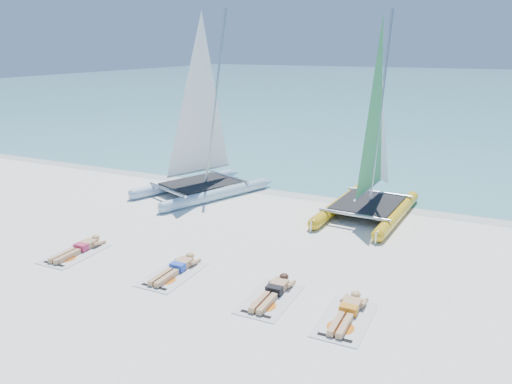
# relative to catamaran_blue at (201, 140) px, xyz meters

# --- Properties ---
(ground) EXTENTS (140.00, 140.00, 0.00)m
(ground) POSITION_rel_catamaran_blue_xyz_m (2.76, -3.90, -2.09)
(ground) COLOR white
(ground) RESTS_ON ground
(sea) EXTENTS (140.00, 115.00, 0.01)m
(sea) POSITION_rel_catamaran_blue_xyz_m (2.76, 59.10, -2.08)
(sea) COLOR #79C8CA
(sea) RESTS_ON ground
(wet_sand_strip) EXTENTS (140.00, 1.40, 0.01)m
(wet_sand_strip) POSITION_rel_catamaran_blue_xyz_m (2.76, 1.60, -2.08)
(wet_sand_strip) COLOR silver
(wet_sand_strip) RESTS_ON ground
(catamaran_blue) EXTENTS (4.23, 5.67, 6.99)m
(catamaran_blue) POSITION_rel_catamaran_blue_xyz_m (0.00, 0.00, 0.00)
(catamaran_blue) COLOR silver
(catamaran_blue) RESTS_ON ground
(catamaran_yellow) EXTENTS (2.72, 5.43, 6.82)m
(catamaran_yellow) POSITION_rel_catamaran_blue_xyz_m (6.34, 0.70, 0.06)
(catamaran_yellow) COLOR yellow
(catamaran_yellow) RESTS_ON ground
(towel_a) EXTENTS (1.00, 1.85, 0.02)m
(towel_a) POSITION_rel_catamaran_blue_xyz_m (-0.10, -6.50, -2.08)
(towel_a) COLOR silver
(towel_a) RESTS_ON ground
(sunbather_a) EXTENTS (0.37, 1.73, 0.26)m
(sunbather_a) POSITION_rel_catamaran_blue_xyz_m (-0.10, -6.31, -1.97)
(sunbather_a) COLOR tan
(sunbather_a) RESTS_ON towel_a
(towel_b) EXTENTS (1.00, 1.85, 0.02)m
(towel_b) POSITION_rel_catamaran_blue_xyz_m (3.03, -6.42, -2.08)
(towel_b) COLOR silver
(towel_b) RESTS_ON ground
(sunbather_b) EXTENTS (0.37, 1.73, 0.26)m
(sunbather_b) POSITION_rel_catamaran_blue_xyz_m (3.03, -6.23, -1.97)
(sunbather_b) COLOR tan
(sunbather_b) RESTS_ON towel_b
(towel_c) EXTENTS (1.00, 1.85, 0.02)m
(towel_c) POSITION_rel_catamaran_blue_xyz_m (5.72, -6.51, -2.08)
(towel_c) COLOR silver
(towel_c) RESTS_ON ground
(sunbather_c) EXTENTS (0.37, 1.73, 0.26)m
(sunbather_c) POSITION_rel_catamaran_blue_xyz_m (5.72, -6.32, -1.97)
(sunbather_c) COLOR tan
(sunbather_c) RESTS_ON towel_c
(towel_d) EXTENTS (1.00, 1.85, 0.02)m
(towel_d) POSITION_rel_catamaran_blue_xyz_m (7.49, -6.65, -2.08)
(towel_d) COLOR silver
(towel_d) RESTS_ON ground
(sunbather_d) EXTENTS (0.37, 1.73, 0.26)m
(sunbather_d) POSITION_rel_catamaran_blue_xyz_m (7.49, -6.45, -1.97)
(sunbather_d) COLOR tan
(sunbather_d) RESTS_ON towel_d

